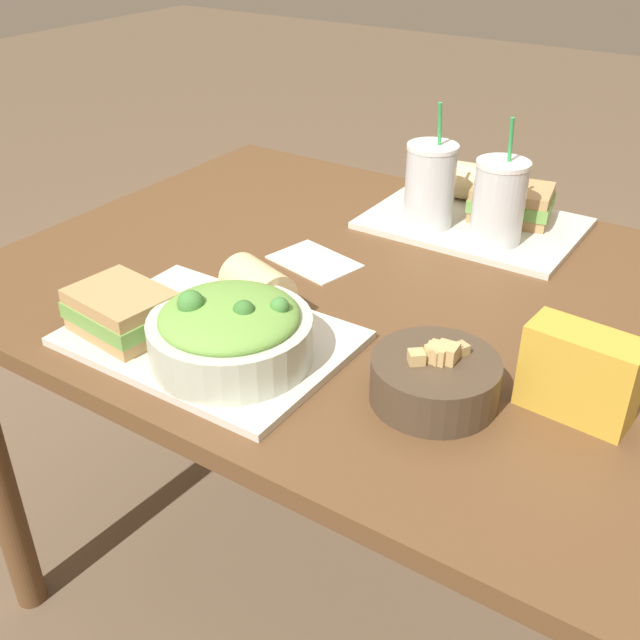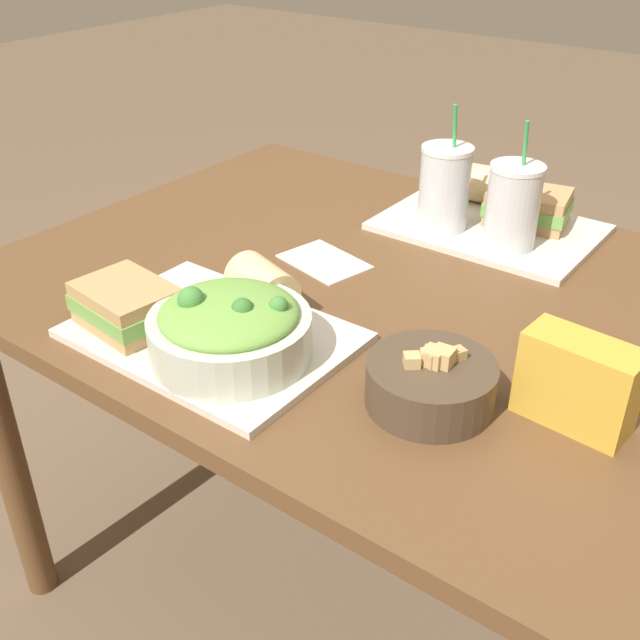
% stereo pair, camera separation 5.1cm
% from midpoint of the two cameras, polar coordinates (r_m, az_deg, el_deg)
% --- Properties ---
extents(ground_plane, '(12.00, 12.00, 0.00)m').
position_cam_midpoint_polar(ground_plane, '(1.72, 1.79, -19.51)').
color(ground_plane, brown).
extents(dining_table, '(1.23, 0.93, 0.74)m').
position_cam_midpoint_polar(dining_table, '(1.29, 2.25, -0.98)').
color(dining_table, brown).
rests_on(dining_table, ground_plane).
extents(tray_near, '(0.39, 0.28, 0.01)m').
position_cam_midpoint_polar(tray_near, '(1.09, -9.68, -1.41)').
color(tray_near, beige).
rests_on(tray_near, dining_table).
extents(tray_far, '(0.39, 0.28, 0.01)m').
position_cam_midpoint_polar(tray_far, '(1.46, 10.62, 7.23)').
color(tray_far, beige).
rests_on(tray_far, dining_table).
extents(salad_bowl, '(0.22, 0.22, 0.10)m').
position_cam_midpoint_polar(salad_bowl, '(1.01, -8.30, -0.83)').
color(salad_bowl, beige).
rests_on(salad_bowl, tray_near).
extents(soup_bowl, '(0.16, 0.16, 0.08)m').
position_cam_midpoint_polar(soup_bowl, '(0.95, 7.23, -4.41)').
color(soup_bowl, '#473828').
rests_on(soup_bowl, dining_table).
extents(sandwich_near, '(0.16, 0.13, 0.06)m').
position_cam_midpoint_polar(sandwich_near, '(1.11, -16.14, 0.64)').
color(sandwich_near, tan).
rests_on(sandwich_near, tray_near).
extents(baguette_near, '(0.12, 0.10, 0.07)m').
position_cam_midpoint_polar(baguette_near, '(1.12, -6.03, 2.44)').
color(baguette_near, '#DBBC84').
rests_on(baguette_near, tray_near).
extents(sandwich_far, '(0.17, 0.14, 0.06)m').
position_cam_midpoint_polar(sandwich_far, '(1.47, 13.39, 8.71)').
color(sandwich_far, tan).
rests_on(sandwich_far, tray_far).
extents(baguette_far, '(0.10, 0.09, 0.07)m').
position_cam_midpoint_polar(baguette_far, '(1.55, 10.65, 10.29)').
color(baguette_far, '#DBBC84').
rests_on(baguette_far, tray_far).
extents(drink_cup_dark, '(0.09, 0.09, 0.23)m').
position_cam_midpoint_polar(drink_cup_dark, '(1.40, 7.32, 9.95)').
color(drink_cup_dark, silver).
rests_on(drink_cup_dark, tray_far).
extents(drink_cup_red, '(0.09, 0.09, 0.23)m').
position_cam_midpoint_polar(drink_cup_red, '(1.36, 12.39, 8.59)').
color(drink_cup_red, silver).
rests_on(drink_cup_red, tray_far).
extents(chip_bag, '(0.14, 0.07, 0.11)m').
position_cam_midpoint_polar(chip_bag, '(0.96, 17.76, -3.96)').
color(chip_bag, gold).
rests_on(chip_bag, dining_table).
extents(napkin_folded, '(0.16, 0.13, 0.00)m').
position_cam_midpoint_polar(napkin_folded, '(1.30, -1.56, 4.46)').
color(napkin_folded, silver).
rests_on(napkin_folded, dining_table).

